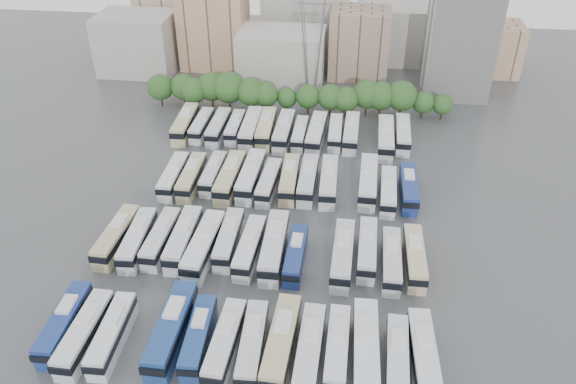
# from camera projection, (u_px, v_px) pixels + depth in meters

# --- Properties ---
(ground) EXTENTS (220.00, 220.00, 0.00)m
(ground) POSITION_uv_depth(u_px,v_px,m) (269.00, 231.00, 85.96)
(ground) COLOR #424447
(ground) RESTS_ON ground
(tree_line) EXTENTS (65.34, 7.60, 8.54)m
(tree_line) POSITION_uv_depth(u_px,v_px,m) (289.00, 93.00, 118.61)
(tree_line) COLOR black
(tree_line) RESTS_ON ground
(city_buildings) EXTENTS (102.00, 35.00, 20.00)m
(city_buildings) POSITION_uv_depth(u_px,v_px,m) (282.00, 33.00, 141.92)
(city_buildings) COLOR #9E998E
(city_buildings) RESTS_ON ground
(apartment_tower) EXTENTS (14.00, 14.00, 26.00)m
(apartment_tower) POSITION_uv_depth(u_px,v_px,m) (460.00, 36.00, 123.36)
(apartment_tower) COLOR silver
(apartment_tower) RESTS_ON ground
(electricity_pylon) EXTENTS (9.00, 6.91, 33.83)m
(electricity_pylon) POSITION_uv_depth(u_px,v_px,m) (313.00, 16.00, 116.90)
(electricity_pylon) COLOR slate
(electricity_pylon) RESTS_ON ground
(bus_r0_s0) EXTENTS (2.89, 11.94, 3.73)m
(bus_r0_s0) POSITION_uv_depth(u_px,v_px,m) (65.00, 323.00, 67.64)
(bus_r0_s0) COLOR navy
(bus_r0_s0) RESTS_ON ground
(bus_r0_s1) EXTENTS (2.85, 12.10, 3.78)m
(bus_r0_s1) POSITION_uv_depth(u_px,v_px,m) (85.00, 333.00, 66.29)
(bus_r0_s1) COLOR silver
(bus_r0_s1) RESTS_ON ground
(bus_r0_s2) EXTENTS (2.85, 11.58, 3.61)m
(bus_r0_s2) POSITION_uv_depth(u_px,v_px,m) (112.00, 334.00, 66.25)
(bus_r0_s2) COLOR silver
(bus_r0_s2) RESTS_ON ground
(bus_r0_s4) EXTENTS (3.06, 13.49, 4.22)m
(bus_r0_s4) POSITION_uv_depth(u_px,v_px,m) (172.00, 329.00, 66.50)
(bus_r0_s4) COLOR navy
(bus_r0_s4) RESTS_ON ground
(bus_r0_s5) EXTENTS (2.98, 11.41, 3.55)m
(bus_r0_s5) POSITION_uv_depth(u_px,v_px,m) (199.00, 337.00, 65.97)
(bus_r0_s5) COLOR navy
(bus_r0_s5) RESTS_ON ground
(bus_r0_s6) EXTENTS (3.04, 11.92, 3.71)m
(bus_r0_s6) POSITION_uv_depth(u_px,v_px,m) (225.00, 343.00, 65.09)
(bus_r0_s6) COLOR silver
(bus_r0_s6) RESTS_ON ground
(bus_r0_s7) EXTENTS (3.00, 11.79, 3.67)m
(bus_r0_s7) POSITION_uv_depth(u_px,v_px,m) (252.00, 344.00, 64.90)
(bus_r0_s7) COLOR silver
(bus_r0_s7) RESTS_ON ground
(bus_r0_s8) EXTENTS (3.45, 13.18, 4.10)m
(bus_r0_s8) POSITION_uv_depth(u_px,v_px,m) (281.00, 343.00, 64.82)
(bus_r0_s8) COLOR #BEB482
(bus_r0_s8) RESTS_ON ground
(bus_r0_s9) EXTENTS (2.98, 12.27, 3.83)m
(bus_r0_s9) POSITION_uv_depth(u_px,v_px,m) (310.00, 350.00, 64.10)
(bus_r0_s9) COLOR silver
(bus_r0_s9) RESTS_ON ground
(bus_r0_s10) EXTENTS (2.69, 11.57, 3.62)m
(bus_r0_s10) POSITION_uv_depth(u_px,v_px,m) (337.00, 349.00, 64.40)
(bus_r0_s10) COLOR silver
(bus_r0_s10) RESTS_ON ground
(bus_r0_s11) EXTENTS (3.14, 13.28, 4.15)m
(bus_r0_s11) POSITION_uv_depth(u_px,v_px,m) (366.00, 349.00, 64.02)
(bus_r0_s11) COLOR white
(bus_r0_s11) RESTS_ON ground
(bus_r0_s12) EXTENTS (2.90, 11.49, 3.58)m
(bus_r0_s12) POSITION_uv_depth(u_px,v_px,m) (397.00, 359.00, 63.17)
(bus_r0_s12) COLOR silver
(bus_r0_s12) RESTS_ON ground
(bus_r0_s13) EXTENTS (3.19, 12.42, 3.86)m
(bus_r0_s13) POSITION_uv_depth(u_px,v_px,m) (423.00, 356.00, 63.32)
(bus_r0_s13) COLOR silver
(bus_r0_s13) RESTS_ON ground
(bus_r1_s0) EXTENTS (3.15, 12.36, 3.85)m
(bus_r1_s0) POSITION_uv_depth(u_px,v_px,m) (117.00, 236.00, 81.79)
(bus_r1_s0) COLOR tan
(bus_r1_s0) RESTS_ON ground
(bus_r1_s1) EXTENTS (3.18, 12.21, 3.80)m
(bus_r1_s1) POSITION_uv_depth(u_px,v_px,m) (138.00, 239.00, 81.19)
(bus_r1_s1) COLOR silver
(bus_r1_s1) RESTS_ON ground
(bus_r1_s2) EXTENTS (2.83, 11.86, 3.70)m
(bus_r1_s2) POSITION_uv_depth(u_px,v_px,m) (161.00, 238.00, 81.51)
(bus_r1_s2) COLOR silver
(bus_r1_s2) RESTS_ON ground
(bus_r1_s3) EXTENTS (2.85, 12.65, 3.96)m
(bus_r1_s3) POSITION_uv_depth(u_px,v_px,m) (183.00, 239.00, 81.17)
(bus_r1_s3) COLOR silver
(bus_r1_s3) RESTS_ON ground
(bus_r1_s4) EXTENTS (3.54, 13.40, 4.17)m
(bus_r1_s4) POSITION_uv_depth(u_px,v_px,m) (204.00, 245.00, 79.70)
(bus_r1_s4) COLOR white
(bus_r1_s4) RESTS_ON ground
(bus_r1_s5) EXTENTS (2.71, 11.84, 3.70)m
(bus_r1_s5) POSITION_uv_depth(u_px,v_px,m) (229.00, 239.00, 81.35)
(bus_r1_s5) COLOR silver
(bus_r1_s5) RESTS_ON ground
(bus_r1_s6) EXTENTS (3.09, 12.04, 3.75)m
(bus_r1_s6) POSITION_uv_depth(u_px,v_px,m) (250.00, 247.00, 79.70)
(bus_r1_s6) COLOR silver
(bus_r1_s6) RESTS_ON ground
(bus_r1_s7) EXTENTS (3.14, 13.58, 4.25)m
(bus_r1_s7) POSITION_uv_depth(u_px,v_px,m) (274.00, 246.00, 79.47)
(bus_r1_s7) COLOR silver
(bus_r1_s7) RESTS_ON ground
(bus_r1_s8) EXTENTS (2.57, 11.05, 3.46)m
(bus_r1_s8) POSITION_uv_depth(u_px,v_px,m) (296.00, 255.00, 78.54)
(bus_r1_s8) COLOR navy
(bus_r1_s8) RESTS_ON ground
(bus_r1_s10) EXTENTS (3.09, 12.84, 4.01)m
(bus_r1_s10) POSITION_uv_depth(u_px,v_px,m) (343.00, 254.00, 78.19)
(bus_r1_s10) COLOR silver
(bus_r1_s10) RESTS_ON ground
(bus_r1_s11) EXTENTS (2.85, 11.86, 3.70)m
(bus_r1_s11) POSITION_uv_depth(u_px,v_px,m) (367.00, 249.00, 79.42)
(bus_r1_s11) COLOR silver
(bus_r1_s11) RESTS_ON ground
(bus_r1_s12) EXTENTS (2.72, 11.78, 3.68)m
(bus_r1_s12) POSITION_uv_depth(u_px,v_px,m) (391.00, 260.00, 77.40)
(bus_r1_s12) COLOR silver
(bus_r1_s12) RESTS_ON ground
(bus_r1_s13) EXTENTS (2.73, 11.85, 3.71)m
(bus_r1_s13) POSITION_uv_depth(u_px,v_px,m) (415.00, 257.00, 77.91)
(bus_r1_s13) COLOR beige
(bus_r1_s13) RESTS_ON ground
(bus_r2_s1) EXTENTS (2.80, 11.98, 3.75)m
(bus_r2_s1) POSITION_uv_depth(u_px,v_px,m) (174.00, 176.00, 95.83)
(bus_r2_s1) COLOR white
(bus_r2_s1) RESTS_ON ground
(bus_r2_s2) EXTENTS (2.76, 12.09, 3.79)m
(bus_r2_s2) POSITION_uv_depth(u_px,v_px,m) (192.00, 177.00, 95.55)
(bus_r2_s2) COLOR #C3B986
(bus_r2_s2) RESTS_ON ground
(bus_r2_s3) EXTENTS (2.59, 11.25, 3.52)m
(bus_r2_s3) POSITION_uv_depth(u_px,v_px,m) (213.00, 173.00, 96.72)
(bus_r2_s3) COLOR silver
(bus_r2_s3) RESTS_ON ground
(bus_r2_s4) EXTENTS (3.25, 13.29, 4.15)m
(bus_r2_s4) POSITION_uv_depth(u_px,v_px,m) (230.00, 177.00, 95.08)
(bus_r2_s4) COLOR #C4BA86
(bus_r2_s4) RESTS_ON ground
(bus_r2_s5) EXTENTS (3.28, 13.41, 4.18)m
(bus_r2_s5) POSITION_uv_depth(u_px,v_px,m) (251.00, 176.00, 95.44)
(bus_r2_s5) COLOR silver
(bus_r2_s5) RESTS_ON ground
(bus_r2_s6) EXTENTS (3.12, 11.71, 3.64)m
(bus_r2_s6) POSITION_uv_depth(u_px,v_px,m) (269.00, 182.00, 94.28)
(bus_r2_s6) COLOR silver
(bus_r2_s6) RESTS_ON ground
(bus_r2_s7) EXTENTS (3.02, 12.35, 3.85)m
(bus_r2_s7) POSITION_uv_depth(u_px,v_px,m) (289.00, 179.00, 94.95)
(bus_r2_s7) COLOR #C2B285
(bus_r2_s7) RESTS_ON ground
(bus_r2_s8) EXTENTS (2.78, 12.51, 3.92)m
(bus_r2_s8) POSITION_uv_depth(u_px,v_px,m) (308.00, 179.00, 94.68)
(bus_r2_s8) COLOR silver
(bus_r2_s8) RESTS_ON ground
(bus_r2_s9) EXTENTS (2.99, 12.81, 4.00)m
(bus_r2_s9) POSITION_uv_depth(u_px,v_px,m) (329.00, 181.00, 94.21)
(bus_r2_s9) COLOR silver
(bus_r2_s9) RESTS_ON ground
(bus_r2_s11) EXTENTS (3.29, 13.47, 4.20)m
(bus_r2_s11) POSITION_uv_depth(u_px,v_px,m) (368.00, 181.00, 93.97)
(bus_r2_s11) COLOR silver
(bus_r2_s11) RESTS_ON ground
(bus_r2_s12) EXTENTS (2.92, 11.83, 3.69)m
(bus_r2_s12) POSITION_uv_depth(u_px,v_px,m) (388.00, 191.00, 91.90)
(bus_r2_s12) COLOR white
(bus_r2_s12) RESTS_ON ground
(bus_r2_s13) EXTENTS (2.63, 11.96, 3.75)m
(bus_r2_s13) POSITION_uv_depth(u_px,v_px,m) (409.00, 188.00, 92.69)
(bus_r2_s13) COLOR navy
(bus_r2_s13) RESTS_ON ground
(bus_r3_s0) EXTENTS (3.35, 13.30, 4.14)m
(bus_r3_s0) POSITION_uv_depth(u_px,v_px,m) (185.00, 123.00, 112.09)
(bus_r3_s0) COLOR #CCC28C
(bus_r3_s0) RESTS_ON ground
(bus_r3_s1) EXTENTS (2.66, 11.41, 3.57)m
(bus_r3_s1) POSITION_uv_depth(u_px,v_px,m) (202.00, 125.00, 112.06)
(bus_r3_s1) COLOR silver
(bus_r3_s1) RESTS_ON ground
(bus_r3_s2) EXTENTS (2.80, 12.25, 3.83)m
(bus_r3_s2) POSITION_uv_depth(u_px,v_px,m) (219.00, 127.00, 111.18)
(bus_r3_s2) COLOR silver
(bus_r3_s2) RESTS_ON ground
(bus_r3_s3) EXTENTS (2.54, 11.08, 3.47)m
(bus_r3_s3) POSITION_uv_depth(u_px,v_px,m) (235.00, 127.00, 111.53)
(bus_r3_s3) COLOR silver
(bus_r3_s3) RESTS_ON ground
(bus_r3_s4) EXTENTS (3.11, 13.49, 4.22)m
(bus_r3_s4) POSITION_uv_depth(u_px,v_px,m) (251.00, 128.00, 110.33)
(bus_r3_s4) COLOR silver
(bus_r3_s4) RESTS_ON ground
(bus_r3_s5) EXTENTS (3.24, 13.28, 4.14)m
(bus_r3_s5) POSITION_uv_depth(u_px,v_px,m) (266.00, 128.00, 110.36)
(bus_r3_s5) COLOR beige
(bus_r3_s5) RESTS_ON ground
(bus_r3_s6) EXTENTS (3.08, 13.24, 4.14)m
(bus_r3_s6) POSITION_uv_depth(u_px,v_px,m) (284.00, 131.00, 109.48)
(bus_r3_s6) COLOR silver
(bus_r3_s6) RESTS_ON ground
(bus_r3_s7) EXTENTS (2.48, 10.93, 3.42)m
(bus_r3_s7) POSITION_uv_depth(u_px,v_px,m) (300.00, 134.00, 109.18)
(bus_r3_s7) COLOR silver
(bus_r3_s7) RESTS_ON ground
(bus_r3_s8) EXTENTS (3.47, 13.28, 4.13)m
(bus_r3_s8) POSITION_uv_depth(u_px,v_px,m) (316.00, 133.00, 108.71)
(bus_r3_s8) COLOR silver
(bus_r3_s8) RESTS_ON ground
(bus_r3_s9) EXTENTS (2.59, 11.44, 3.58)m
(bus_r3_s9) POSITION_uv_depth(u_px,v_px,m) (335.00, 132.00, 109.46)
(bus_r3_s9) COLOR white
(bus_r3_s9) RESTS_ON ground
(bus_r3_s10) EXTENTS (3.06, 12.87, 4.02)m
(bus_r3_s10) POSITION_uv_depth(u_px,v_px,m) (351.00, 132.00, 108.94)
(bus_r3_s10) COLOR silver
(bus_r3_s10) RESTS_ON ground
(bus_r3_s12) EXTENTS (3.18, 13.70, 4.28)m
(bus_r3_s12) POSITION_uv_depth(u_px,v_px,m) (386.00, 138.00, 106.90)
(bus_r3_s12) COLOR silver
(bus_r3_s12) RESTS_ON ground
(bus_r3_s13) EXTENTS (3.04, 12.52, 3.91)m
(bus_r3_s13) POSITION_uv_depth(u_px,v_px,m) (403.00, 134.00, 108.56)
(bus_r3_s13) COLOR silver
(bus_r3_s13) RESTS_ON ground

